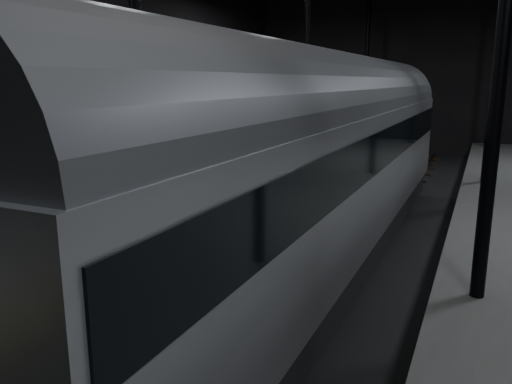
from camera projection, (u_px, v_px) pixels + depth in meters
The scene contains 6 objects.
ground at pixel (336, 253), 14.71m from camera, with size 44.00×44.00×0.00m, color black.
platform_left at pixel (131, 210), 17.65m from camera, with size 9.00×43.80×1.00m, color #51514E.
tactile_strip at pixel (238, 208), 15.81m from camera, with size 0.50×43.80×0.01m, color olive.
track at pixel (336, 251), 14.69m from camera, with size 2.40×43.00×0.24m.
train at pixel (327, 154), 12.90m from camera, with size 3.12×20.84×5.57m.
woman at pixel (139, 183), 15.62m from camera, with size 0.61×0.40×1.67m, color #9C8660.
Camera 1 is at (3.66, -13.68, 4.96)m, focal length 35.00 mm.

